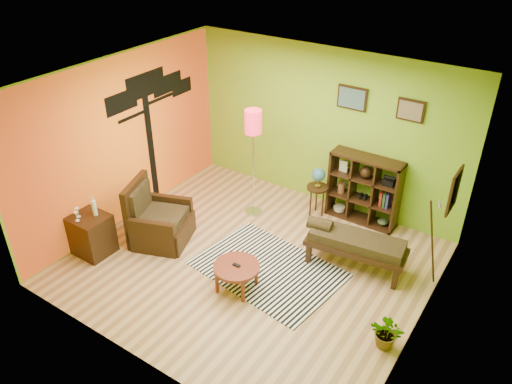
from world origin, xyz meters
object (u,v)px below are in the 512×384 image
Objects in this scene: coffee_table at (237,269)px; armchair at (158,223)px; side_cabinet at (92,234)px; potted_plant at (387,335)px; cube_shelf at (365,190)px; bench at (354,242)px; floor_lamp at (253,131)px; globe_table at (318,180)px.

armchair is at bearing 171.70° from coffee_table.
potted_plant is (4.50, 0.71, -0.16)m from side_cabinet.
coffee_table is 2.72m from cube_shelf.
cube_shelf is at bearing 106.92° from bench.
floor_lamp is 1.40m from globe_table.
floor_lamp is at bearing 168.83° from bench.
floor_lamp is at bearing 58.05° from side_cabinet.
floor_lamp reaches higher than armchair.
coffee_table is 0.60× the size of armchair.
bench is 3.36× the size of potted_plant.
cube_shelf reaches higher than globe_table.
armchair reaches higher than bench.
bench reaches higher than coffee_table.
potted_plant is at bearing -49.95° from bench.
bench is at bearing 130.05° from potted_plant.
bench is (1.15, 1.36, 0.09)m from coffee_table.
globe_table is at bearing 138.91° from bench.
globe_table is at bearing -159.31° from cube_shelf.
coffee_table is 1.43× the size of potted_plant.
floor_lamp reaches higher than cube_shelf.
armchair is 2.38× the size of potted_plant.
bench is (3.49, 1.91, 0.10)m from side_cabinet.
globe_table is 0.59× the size of bench.
coffee_table is at bearing -130.29° from bench.
cube_shelf is (0.77, 2.60, 0.25)m from coffee_table.
floor_lamp is at bearing -153.32° from cube_shelf.
side_cabinet is at bearing -166.72° from coffee_table.
cube_shelf reaches higher than potted_plant.
potted_plant is at bearing 4.17° from coffee_table.
bench is at bearing -11.17° from floor_lamp.
floor_lamp reaches higher than bench.
armchair is 3.44m from cube_shelf.
cube_shelf is (2.50, 2.35, 0.29)m from armchair.
potted_plant is at bearing -45.65° from globe_table.
side_cabinet is 2.99m from floor_lamp.
cube_shelf is 0.78× the size of bench.
cube_shelf is at bearing 119.57° from potted_plant.
globe_table is (2.38, 2.88, 0.35)m from side_cabinet.
bench is at bearing 28.66° from side_cabinet.
floor_lamp reaches higher than side_cabinet.
side_cabinet is 0.63× the size of bench.
potted_plant is at bearing -1.41° from armchair.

